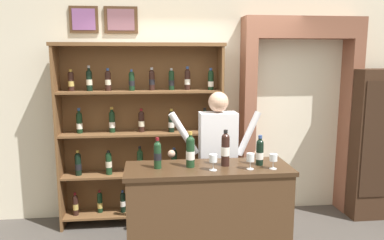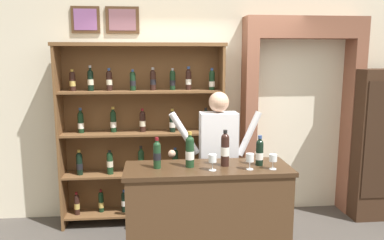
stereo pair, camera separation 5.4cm
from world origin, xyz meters
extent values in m
cube|color=beige|center=(0.00, 1.51, 1.63)|extent=(12.00, 0.16, 3.25)
cube|color=#4C331E|center=(-1.31, 1.42, 2.46)|extent=(0.33, 0.02, 0.31)
cube|color=#875490|center=(-1.31, 1.40, 2.46)|extent=(0.27, 0.01, 0.25)
cube|color=#4C331E|center=(-0.88, 1.42, 2.46)|extent=(0.39, 0.02, 0.31)
cube|color=#815563|center=(-0.88, 1.40, 2.46)|extent=(0.32, 0.01, 0.25)
cube|color=brown|center=(-1.61, 1.16, 1.09)|extent=(0.03, 0.34, 2.18)
cube|color=brown|center=(0.29, 1.16, 1.09)|extent=(0.03, 0.34, 2.18)
cube|color=brown|center=(-0.66, 1.32, 1.09)|extent=(1.92, 0.02, 2.18)
cube|color=brown|center=(-0.66, 1.16, 0.14)|extent=(1.86, 0.32, 0.03)
cylinder|color=black|center=(-1.46, 1.12, 0.26)|extent=(0.06, 0.06, 0.22)
sphere|color=black|center=(-1.46, 1.12, 0.37)|extent=(0.06, 0.06, 0.06)
cylinder|color=black|center=(-1.46, 1.12, 0.39)|extent=(0.03, 0.03, 0.06)
cylinder|color=maroon|center=(-1.46, 1.12, 0.41)|extent=(0.03, 0.03, 0.03)
cylinder|color=tan|center=(-1.46, 1.12, 0.25)|extent=(0.06, 0.06, 0.07)
cylinder|color=black|center=(-1.18, 1.18, 0.26)|extent=(0.06, 0.06, 0.22)
sphere|color=black|center=(-1.18, 1.18, 0.37)|extent=(0.06, 0.06, 0.06)
cylinder|color=black|center=(-1.18, 1.18, 0.40)|extent=(0.02, 0.02, 0.06)
cylinder|color=maroon|center=(-1.18, 1.18, 0.42)|extent=(0.03, 0.03, 0.03)
cylinder|color=tan|center=(-1.18, 1.18, 0.24)|extent=(0.06, 0.06, 0.07)
cylinder|color=black|center=(-0.90, 1.15, 0.25)|extent=(0.06, 0.06, 0.21)
sphere|color=black|center=(-0.90, 1.15, 0.36)|extent=(0.06, 0.06, 0.06)
cylinder|color=black|center=(-0.90, 1.15, 0.39)|extent=(0.02, 0.02, 0.06)
cylinder|color=navy|center=(-0.90, 1.15, 0.41)|extent=(0.03, 0.03, 0.03)
cylinder|color=silver|center=(-0.90, 1.15, 0.26)|extent=(0.06, 0.06, 0.07)
cylinder|color=black|center=(-0.68, 1.16, 0.26)|extent=(0.06, 0.06, 0.21)
sphere|color=black|center=(-0.68, 1.16, 0.37)|extent=(0.06, 0.06, 0.06)
cylinder|color=black|center=(-0.68, 1.16, 0.40)|extent=(0.03, 0.03, 0.08)
cylinder|color=#B79338|center=(-0.68, 1.16, 0.44)|extent=(0.03, 0.03, 0.03)
cylinder|color=silver|center=(-0.68, 1.16, 0.22)|extent=(0.06, 0.06, 0.07)
cylinder|color=black|center=(-0.43, 1.19, 0.25)|extent=(0.06, 0.06, 0.21)
sphere|color=black|center=(-0.43, 1.19, 0.36)|extent=(0.06, 0.06, 0.06)
cylinder|color=black|center=(-0.43, 1.19, 0.39)|extent=(0.03, 0.03, 0.07)
cylinder|color=maroon|center=(-0.43, 1.19, 0.41)|extent=(0.03, 0.03, 0.03)
cylinder|color=tan|center=(-0.43, 1.19, 0.23)|extent=(0.06, 0.06, 0.07)
cylinder|color=#19381E|center=(-0.13, 1.19, 0.25)|extent=(0.06, 0.06, 0.21)
sphere|color=#19381E|center=(-0.13, 1.19, 0.36)|extent=(0.06, 0.06, 0.06)
cylinder|color=#19381E|center=(-0.13, 1.19, 0.39)|extent=(0.03, 0.03, 0.06)
cylinder|color=maroon|center=(-0.13, 1.19, 0.40)|extent=(0.03, 0.03, 0.03)
cylinder|color=silver|center=(-0.13, 1.19, 0.23)|extent=(0.06, 0.06, 0.07)
cylinder|color=black|center=(0.14, 1.12, 0.26)|extent=(0.06, 0.06, 0.22)
sphere|color=black|center=(0.14, 1.12, 0.37)|extent=(0.06, 0.06, 0.06)
cylinder|color=black|center=(0.14, 1.12, 0.41)|extent=(0.03, 0.03, 0.08)
cylinder|color=black|center=(0.14, 1.12, 0.44)|extent=(0.03, 0.03, 0.03)
cylinder|color=silver|center=(0.14, 1.12, 0.26)|extent=(0.06, 0.06, 0.07)
cube|color=brown|center=(-0.66, 1.16, 0.63)|extent=(1.86, 0.32, 0.02)
cylinder|color=black|center=(-1.40, 1.13, 0.76)|extent=(0.07, 0.07, 0.23)
sphere|color=black|center=(-1.40, 1.13, 0.88)|extent=(0.07, 0.07, 0.07)
cylinder|color=black|center=(-1.40, 1.13, 0.91)|extent=(0.03, 0.03, 0.07)
cylinder|color=#B79338|center=(-1.40, 1.13, 0.93)|extent=(0.03, 0.03, 0.03)
cylinder|color=black|center=(-1.40, 1.13, 0.75)|extent=(0.07, 0.07, 0.07)
cylinder|color=#19381E|center=(-1.05, 1.12, 0.76)|extent=(0.07, 0.07, 0.23)
sphere|color=#19381E|center=(-1.05, 1.12, 0.88)|extent=(0.07, 0.07, 0.07)
cylinder|color=#19381E|center=(-1.05, 1.12, 0.90)|extent=(0.03, 0.03, 0.06)
cylinder|color=black|center=(-1.05, 1.12, 0.92)|extent=(0.03, 0.03, 0.03)
cylinder|color=beige|center=(-1.05, 1.12, 0.77)|extent=(0.07, 0.07, 0.07)
cylinder|color=#19381E|center=(-0.68, 1.16, 0.76)|extent=(0.07, 0.07, 0.23)
sphere|color=#19381E|center=(-0.68, 1.16, 0.89)|extent=(0.07, 0.07, 0.07)
cylinder|color=#19381E|center=(-0.68, 1.16, 0.92)|extent=(0.03, 0.03, 0.08)
cylinder|color=black|center=(-0.68, 1.16, 0.95)|extent=(0.03, 0.03, 0.03)
cylinder|color=silver|center=(-0.68, 1.16, 0.76)|extent=(0.07, 0.07, 0.08)
cylinder|color=black|center=(-0.27, 1.16, 0.76)|extent=(0.07, 0.07, 0.23)
sphere|color=black|center=(-0.27, 1.16, 0.88)|extent=(0.07, 0.07, 0.07)
cylinder|color=black|center=(-0.27, 1.16, 0.90)|extent=(0.03, 0.03, 0.06)
cylinder|color=navy|center=(-0.27, 1.16, 0.92)|extent=(0.04, 0.04, 0.03)
cylinder|color=black|center=(-0.27, 1.16, 0.76)|extent=(0.07, 0.07, 0.07)
cylinder|color=black|center=(0.09, 1.15, 0.75)|extent=(0.07, 0.07, 0.22)
sphere|color=black|center=(0.09, 1.15, 0.87)|extent=(0.07, 0.07, 0.07)
cylinder|color=black|center=(0.09, 1.15, 0.90)|extent=(0.03, 0.03, 0.08)
cylinder|color=navy|center=(0.09, 1.15, 0.93)|extent=(0.04, 0.04, 0.03)
cylinder|color=silver|center=(0.09, 1.15, 0.75)|extent=(0.07, 0.07, 0.07)
cube|color=brown|center=(-0.66, 1.16, 1.13)|extent=(1.86, 0.32, 0.02)
cylinder|color=black|center=(-1.38, 1.18, 1.24)|extent=(0.07, 0.07, 0.21)
sphere|color=black|center=(-1.38, 1.18, 1.35)|extent=(0.07, 0.07, 0.07)
cylinder|color=black|center=(-1.38, 1.18, 1.39)|extent=(0.03, 0.03, 0.08)
cylinder|color=navy|center=(-1.38, 1.18, 1.42)|extent=(0.03, 0.03, 0.03)
cylinder|color=silver|center=(-1.38, 1.18, 1.22)|extent=(0.07, 0.07, 0.07)
cylinder|color=black|center=(-1.00, 1.19, 1.25)|extent=(0.07, 0.07, 0.21)
sphere|color=black|center=(-1.00, 1.19, 1.36)|extent=(0.07, 0.07, 0.07)
cylinder|color=black|center=(-1.00, 1.19, 1.39)|extent=(0.03, 0.03, 0.08)
cylinder|color=#B79338|center=(-1.00, 1.19, 1.43)|extent=(0.04, 0.04, 0.03)
cylinder|color=silver|center=(-1.00, 1.19, 1.23)|extent=(0.07, 0.07, 0.07)
cylinder|color=black|center=(-0.66, 1.17, 1.24)|extent=(0.07, 0.07, 0.21)
sphere|color=black|center=(-0.66, 1.17, 1.35)|extent=(0.07, 0.07, 0.07)
cylinder|color=black|center=(-0.66, 1.17, 1.38)|extent=(0.03, 0.03, 0.07)
cylinder|color=maroon|center=(-0.66, 1.17, 1.41)|extent=(0.03, 0.03, 0.03)
cylinder|color=beige|center=(-0.66, 1.17, 1.24)|extent=(0.07, 0.07, 0.07)
cylinder|color=black|center=(-0.30, 1.13, 1.24)|extent=(0.07, 0.07, 0.20)
sphere|color=black|center=(-0.30, 1.13, 1.35)|extent=(0.07, 0.07, 0.07)
cylinder|color=black|center=(-0.30, 1.13, 1.38)|extent=(0.03, 0.03, 0.07)
cylinder|color=#B79338|center=(-0.30, 1.13, 1.40)|extent=(0.03, 0.03, 0.03)
cylinder|color=silver|center=(-0.30, 1.13, 1.23)|extent=(0.07, 0.07, 0.06)
cylinder|color=black|center=(0.10, 1.14, 1.25)|extent=(0.07, 0.07, 0.21)
sphere|color=black|center=(0.10, 1.14, 1.36)|extent=(0.07, 0.07, 0.07)
cylinder|color=black|center=(0.10, 1.14, 1.39)|extent=(0.03, 0.03, 0.06)
cylinder|color=black|center=(0.10, 1.14, 1.41)|extent=(0.03, 0.03, 0.03)
cylinder|color=tan|center=(0.10, 1.14, 1.23)|extent=(0.07, 0.07, 0.07)
cube|color=brown|center=(-0.66, 1.16, 1.62)|extent=(1.86, 0.32, 0.02)
cylinder|color=black|center=(-1.44, 1.17, 1.73)|extent=(0.07, 0.07, 0.19)
sphere|color=black|center=(-1.44, 1.17, 1.83)|extent=(0.07, 0.07, 0.07)
cylinder|color=black|center=(-1.44, 1.17, 1.85)|extent=(0.03, 0.03, 0.06)
cylinder|color=#B79338|center=(-1.44, 1.17, 1.87)|extent=(0.03, 0.03, 0.03)
cylinder|color=tan|center=(-1.44, 1.17, 1.72)|extent=(0.07, 0.07, 0.06)
cylinder|color=black|center=(-1.24, 1.15, 1.74)|extent=(0.07, 0.07, 0.20)
sphere|color=black|center=(-1.24, 1.15, 1.84)|extent=(0.07, 0.07, 0.07)
cylinder|color=black|center=(-1.24, 1.15, 1.88)|extent=(0.03, 0.03, 0.08)
cylinder|color=#99999E|center=(-1.24, 1.15, 1.91)|extent=(0.03, 0.03, 0.03)
cylinder|color=beige|center=(-1.24, 1.15, 1.74)|extent=(0.07, 0.07, 0.06)
cylinder|color=black|center=(-1.03, 1.16, 1.73)|extent=(0.07, 0.07, 0.19)
sphere|color=black|center=(-1.03, 1.16, 1.83)|extent=(0.07, 0.07, 0.07)
cylinder|color=black|center=(-1.03, 1.16, 1.86)|extent=(0.03, 0.03, 0.06)
cylinder|color=navy|center=(-1.03, 1.16, 1.88)|extent=(0.03, 0.03, 0.03)
cylinder|color=beige|center=(-1.03, 1.16, 1.73)|extent=(0.07, 0.07, 0.06)
cylinder|color=black|center=(-0.76, 1.15, 1.73)|extent=(0.07, 0.07, 0.18)
sphere|color=black|center=(-0.76, 1.15, 1.82)|extent=(0.07, 0.07, 0.07)
cylinder|color=black|center=(-0.76, 1.15, 1.85)|extent=(0.03, 0.03, 0.06)
cylinder|color=navy|center=(-0.76, 1.15, 1.87)|extent=(0.03, 0.03, 0.03)
cylinder|color=black|center=(-0.76, 1.15, 1.72)|extent=(0.07, 0.07, 0.06)
cylinder|color=black|center=(-0.52, 1.18, 1.73)|extent=(0.07, 0.07, 0.19)
sphere|color=black|center=(-0.52, 1.18, 1.84)|extent=(0.07, 0.07, 0.07)
cylinder|color=black|center=(-0.52, 1.18, 1.86)|extent=(0.03, 0.03, 0.07)
cylinder|color=#99999E|center=(-0.52, 1.18, 1.89)|extent=(0.03, 0.03, 0.03)
cylinder|color=black|center=(-0.52, 1.18, 1.73)|extent=(0.07, 0.07, 0.06)
cylinder|color=black|center=(-0.29, 1.19, 1.73)|extent=(0.07, 0.07, 0.19)
sphere|color=black|center=(-0.29, 1.19, 1.83)|extent=(0.07, 0.07, 0.07)
cylinder|color=black|center=(-0.29, 1.19, 1.86)|extent=(0.03, 0.03, 0.06)
cylinder|color=#99999E|center=(-0.29, 1.19, 1.88)|extent=(0.03, 0.03, 0.03)
cylinder|color=black|center=(-0.29, 1.19, 1.72)|extent=(0.07, 0.07, 0.06)
cylinder|color=black|center=(-0.10, 1.18, 1.73)|extent=(0.07, 0.07, 0.20)
sphere|color=black|center=(-0.10, 1.18, 1.84)|extent=(0.07, 0.07, 0.07)
cylinder|color=black|center=(-0.10, 1.18, 1.87)|extent=(0.03, 0.03, 0.07)
cylinder|color=navy|center=(-0.10, 1.18, 1.90)|extent=(0.04, 0.04, 0.03)
cylinder|color=silver|center=(-0.10, 1.18, 1.73)|extent=(0.07, 0.07, 0.06)
cylinder|color=black|center=(0.17, 1.13, 1.73)|extent=(0.07, 0.07, 0.19)
sphere|color=black|center=(0.17, 1.13, 1.84)|extent=(0.07, 0.07, 0.07)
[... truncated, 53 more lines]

